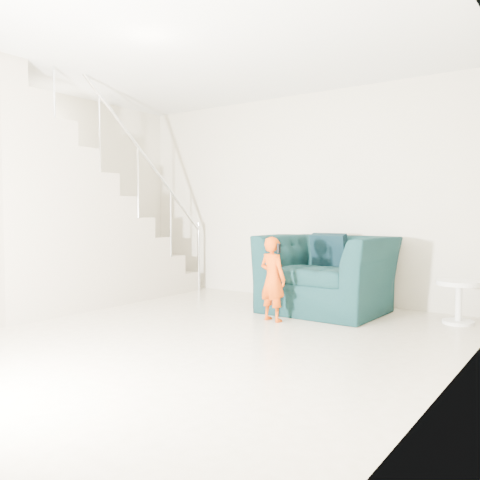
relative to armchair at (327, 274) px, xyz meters
The scene contains 11 objects.
floor 2.27m from the armchair, 109.73° to the right, with size 5.50×5.50×0.00m, color tan.
ceiling 3.17m from the armchair, 109.73° to the right, with size 5.50×5.50×0.00m, color silver.
back_wall 1.35m from the armchair, 138.95° to the left, with size 5.00×5.00×0.00m, color #BEB69B.
right_wall 2.88m from the armchair, 50.16° to the right, with size 5.50×5.50×0.00m, color #BEB69B.
armchair is the anchor object (origin of this frame).
toddler 0.84m from the armchair, 107.33° to the right, with size 0.33×0.21×0.89m, color #9E2D05.
side_table 1.41m from the armchair, ahead, with size 0.45×0.45×0.45m.
staircase 3.19m from the armchair, 150.69° to the right, with size 1.02×3.03×3.62m.
cushion 0.38m from the armchair, 110.80° to the left, with size 0.43×0.12×0.41m, color black.
throw 0.61m from the armchair, behind, with size 0.05×0.53×0.59m, color black.
phone 0.92m from the armchair, 100.11° to the right, with size 0.02×0.05×0.10m, color black.
Camera 1 is at (3.26, -3.25, 1.13)m, focal length 38.00 mm.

